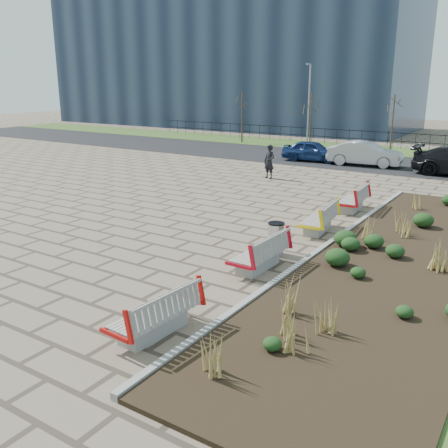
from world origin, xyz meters
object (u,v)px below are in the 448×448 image
Objects in this scene: bench_a at (153,312)px; bench_b at (258,252)px; car_silver at (365,154)px; litter_bin at (276,239)px; bench_c at (318,218)px; car_blue at (312,151)px; lamp_west at (309,107)px; bench_d at (352,198)px; pedestrian at (269,162)px.

bench_b is (0.00, 4.34, 0.00)m from bench_a.
bench_a is 22.81m from car_silver.
bench_b is 1.34m from litter_bin.
bench_c is 2.82m from litter_bin.
lamp_west is at bearing 19.78° from car_blue.
bench_b is 1.00× the size of bench_d.
bench_d reaches higher than litter_bin.
bench_b is 13.09m from pedestrian.
lamp_west is at bearing 43.05° from car_silver.
bench_c is at bearing 87.00° from litter_bin.
car_blue is 0.87× the size of car_silver.
litter_bin is 0.54× the size of pedestrian.
bench_c is at bearing 94.18° from bench_a.
bench_d is at bearing 84.16° from bench_c.
bench_c is at bearing 90.98° from bench_b.
bench_d is at bearing -60.68° from lamp_west.
bench_a and bench_d have the same top height.
bench_d is 11.10m from car_silver.
bench_a is 0.35× the size of lamp_west.
bench_c is 14.44m from car_silver.
lamp_west is at bearing 111.85° from bench_b.
car_silver is (-2.93, 22.62, 0.24)m from bench_a.
bench_b is 1.00× the size of bench_c.
car_blue reaches higher than bench_b.
car_blue is at bearing -63.03° from lamp_west.
bench_a is 0.56× the size of car_blue.
pedestrian is 6.49m from car_blue.
car_silver is at bearing 95.87° from bench_c.
bench_a is 8.48m from bench_c.
car_silver is 8.40m from lamp_west.
car_silver is at bearing 79.39° from pedestrian.
bench_d is (0.00, 7.58, 0.00)m from bench_b.
bench_b is at bearing -95.84° from bench_c.
pedestrian is (-5.87, 11.69, 0.38)m from bench_b.
bench_a is at bearing -88.51° from litter_bin.
bench_b is 2.20× the size of litter_bin.
bench_b is at bearing 94.18° from bench_a.
bench_a is at bearing -171.70° from car_blue.
bench_b and bench_d have the same top height.
bench_d is 0.56× the size of car_blue.
bench_b is 0.56× the size of car_blue.
pedestrian is at bearing 176.02° from car_blue.
bench_b reaches higher than litter_bin.
bench_a is 5.67m from litter_bin.
bench_c reaches higher than litter_bin.
lamp_west is at bearing 115.21° from bench_d.
pedestrian is 12.51m from lamp_west.
pedestrian reaches higher than car_blue.
bench_a is at bearing -56.43° from pedestrian.
bench_c is 3.43m from bench_d.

